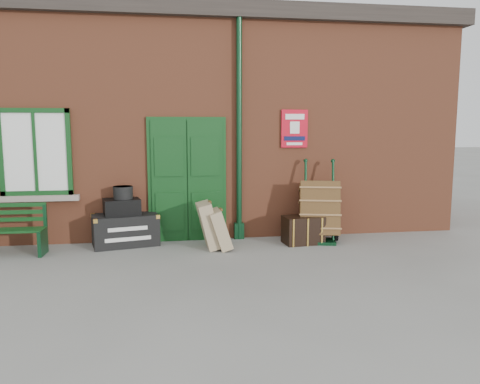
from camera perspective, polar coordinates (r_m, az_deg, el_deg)
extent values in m
plane|color=gray|center=(7.38, -3.49, -8.44)|extent=(80.00, 80.00, 0.00)
cube|color=brown|center=(10.57, -5.32, 7.43)|extent=(10.00, 4.00, 4.00)
cube|color=#38302B|center=(10.78, -5.47, 18.94)|extent=(10.30, 4.30, 0.30)
cube|color=#103C16|center=(8.57, -6.44, 1.32)|extent=(1.42, 0.12, 2.32)
cube|color=white|center=(8.81, -23.69, 4.47)|extent=(1.20, 0.08, 1.50)
cylinder|color=black|center=(8.57, -0.11, 7.39)|extent=(0.10, 0.10, 4.00)
cube|color=red|center=(8.84, 6.65, 7.68)|extent=(0.50, 0.03, 0.70)
cube|color=#103C16|center=(8.65, -26.99, -2.24)|extent=(1.40, 0.08, 0.37)
cube|color=black|center=(8.34, -22.90, -5.65)|extent=(0.07, 0.42, 0.42)
cube|color=black|center=(8.53, -13.79, -4.50)|extent=(1.22, 0.84, 0.55)
cube|color=black|center=(8.46, -14.21, -1.74)|extent=(0.69, 0.57, 0.28)
cylinder|color=black|center=(8.42, -14.07, -0.06)|extent=(0.40, 0.40, 0.22)
cube|color=tan|center=(8.07, -3.84, -4.05)|extent=(0.43, 0.58, 0.81)
cube|color=tan|center=(8.00, -2.49, -4.56)|extent=(0.42, 0.52, 0.70)
cube|color=black|center=(8.62, 9.63, -5.95)|extent=(0.65, 0.53, 0.06)
cylinder|color=black|center=(8.67, 7.98, -1.04)|extent=(0.14, 0.40, 1.45)
cylinder|color=black|center=(8.71, 11.28, -1.08)|extent=(0.14, 0.40, 1.45)
cylinder|color=black|center=(8.80, 7.38, -4.90)|extent=(0.12, 0.28, 0.27)
cylinder|color=black|center=(8.85, 11.67, -4.92)|extent=(0.12, 0.28, 0.27)
cube|color=brown|center=(8.68, 9.62, -2.05)|extent=(0.87, 0.91, 1.07)
cube|color=black|center=(8.50, 7.69, -4.59)|extent=(0.73, 0.51, 0.50)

